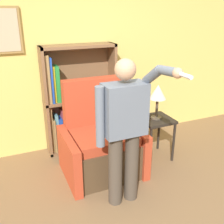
% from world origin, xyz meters
% --- Properties ---
extents(wall_back, '(8.00, 0.11, 2.80)m').
position_xyz_m(wall_back, '(-0.01, 2.03, 1.40)').
color(wall_back, '#E0C160').
rests_on(wall_back, ground_plane).
extents(bookcase, '(1.07, 0.28, 1.58)m').
position_xyz_m(bookcase, '(-0.18, 1.87, 0.76)').
color(bookcase, brown).
rests_on(bookcase, ground_plane).
extents(armchair, '(0.99, 0.82, 1.21)m').
position_xyz_m(armchair, '(-0.02, 1.14, 0.39)').
color(armchair, '#4C3823').
rests_on(armchair, ground_plane).
extents(person_standing, '(0.58, 0.78, 1.61)m').
position_xyz_m(person_standing, '(-0.01, 0.46, 0.92)').
color(person_standing, '#473D33').
rests_on(person_standing, ground_plane).
extents(side_table, '(0.44, 0.44, 0.62)m').
position_xyz_m(side_table, '(0.81, 1.13, 0.50)').
color(side_table, black).
rests_on(side_table, ground_plane).
extents(table_lamp, '(0.23, 0.23, 0.48)m').
position_xyz_m(table_lamp, '(0.81, 1.13, 0.98)').
color(table_lamp, '#4C4233').
rests_on(table_lamp, side_table).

